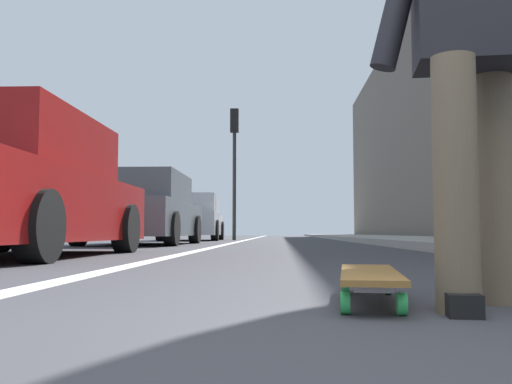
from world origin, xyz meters
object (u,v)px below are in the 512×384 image
Objects in this scene: parked_car_near at (13,190)px; parked_car_mid at (143,210)px; skateboard at (369,277)px; parked_car_far at (192,219)px; traffic_light at (234,149)px; skater_person at (474,33)px.

parked_car_near is 6.01m from parked_car_mid.
skateboard is 0.20× the size of parked_car_far.
parked_car_near is 0.94× the size of traffic_light.
skater_person reaches higher than parked_car_far.
parked_car_near is 12.66m from parked_car_far.
parked_car_mid is at bearing 179.84° from parked_car_far.
traffic_light is at bearing 6.29° from skateboard.
skater_person is at bearing -167.92° from parked_car_far.
parked_car_near is 0.93× the size of parked_car_mid.
parked_car_near is (3.71, 3.12, 0.60)m from skateboard.
parked_car_near is (3.86, 3.46, -0.24)m from skater_person.
skater_person is 16.90m from parked_car_far.
traffic_light is (13.20, -1.25, 2.37)m from parked_car_near.
traffic_light is (16.91, 1.86, 2.97)m from skateboard.
traffic_light is at bearing -10.62° from parked_car_mid.
parked_car_near is at bearing 174.58° from traffic_light.
skater_person is 0.37× the size of parked_car_mid.
parked_car_mid reaches higher than parked_car_near.
parked_car_far reaches higher than skateboard.
skateboard is at bearing -168.97° from parked_car_far.
parked_car_far is at bearing 111.99° from traffic_light.
parked_car_far is (12.66, 0.08, 0.01)m from parked_car_near.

